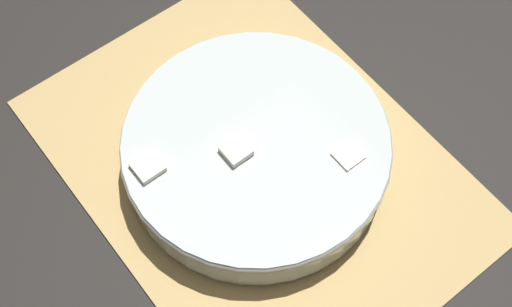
% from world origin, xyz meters
% --- Properties ---
extents(ground_plane, '(6.00, 6.00, 0.00)m').
position_xyz_m(ground_plane, '(0.00, 0.00, 0.00)').
color(ground_plane, black).
extents(bamboo_mat_center, '(0.51, 0.38, 0.01)m').
position_xyz_m(bamboo_mat_center, '(0.00, 0.00, 0.00)').
color(bamboo_mat_center, tan).
rests_on(bamboo_mat_center, ground_plane).
extents(fruit_salad_bowl, '(0.30, 0.30, 0.06)m').
position_xyz_m(fruit_salad_bowl, '(0.00, -0.00, 0.04)').
color(fruit_salad_bowl, silver).
rests_on(fruit_salad_bowl, bamboo_mat_center).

